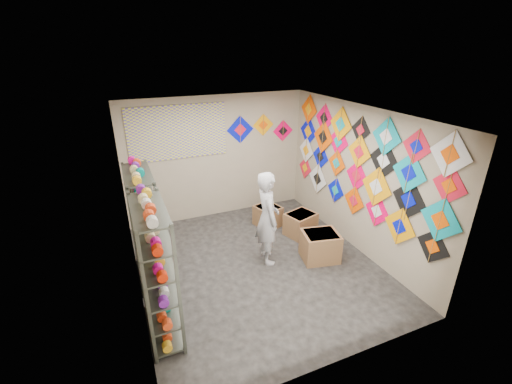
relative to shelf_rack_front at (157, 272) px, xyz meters
name	(u,v)px	position (x,y,z in m)	size (l,w,h in m)	color
ground	(257,265)	(1.78, 0.85, -0.95)	(4.50, 4.50, 0.00)	black
room_walls	(258,180)	(1.78, 0.85, 0.69)	(4.50, 4.50, 4.50)	tan
shelf_rack_front	(157,272)	(0.00, 0.00, 0.00)	(0.40, 1.10, 1.90)	#4C5147
shelf_rack_back	(145,227)	(0.00, 1.30, 0.00)	(0.40, 1.10, 1.90)	#4C5147
string_spools	(150,241)	(0.00, 0.65, 0.10)	(0.12, 2.36, 0.12)	#F80BA1
kite_wall_display	(359,164)	(3.76, 0.83, 0.70)	(0.06, 4.28, 2.08)	black
back_wall_kites	(259,129)	(2.78, 3.09, 0.96)	(1.61, 0.02, 0.68)	#0411D0
poster	(178,132)	(0.98, 3.08, 1.05)	(2.00, 0.01, 1.10)	#5F4EA9
shopkeeper	(267,218)	(2.01, 0.96, -0.09)	(0.49, 0.68, 1.72)	beige
carton_a	(320,246)	(2.92, 0.60, -0.68)	(0.64, 0.53, 0.53)	olive
carton_b	(300,224)	(3.03, 1.51, -0.71)	(0.58, 0.47, 0.47)	olive
carton_c	(268,216)	(2.58, 2.13, -0.73)	(0.46, 0.51, 0.44)	olive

